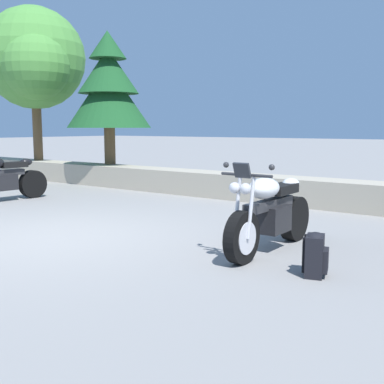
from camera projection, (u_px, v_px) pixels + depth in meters
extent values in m
plane|color=gray|center=(56.00, 237.00, 6.87)|extent=(120.00, 120.00, 0.00)
cube|color=#A89E89|center=(230.00, 185.00, 10.67)|extent=(36.00, 0.80, 0.55)
cylinder|color=black|center=(33.00, 184.00, 10.66)|extent=(0.23, 0.63, 0.62)
cube|color=black|center=(4.00, 182.00, 10.14)|extent=(0.36, 0.50, 0.34)
cube|color=black|center=(13.00, 165.00, 10.27)|extent=(0.30, 0.58, 0.12)
ellipsoid|color=black|center=(26.00, 162.00, 10.49)|extent=(0.24, 0.30, 0.16)
cylinder|color=silver|center=(19.00, 182.00, 10.58)|extent=(0.14, 0.39, 0.11)
cylinder|color=black|center=(242.00, 237.00, 5.49)|extent=(0.14, 0.62, 0.62)
cylinder|color=black|center=(294.00, 218.00, 6.64)|extent=(0.18, 0.62, 0.62)
cylinder|color=silver|center=(242.00, 237.00, 5.49)|extent=(0.16, 0.38, 0.38)
cube|color=black|center=(272.00, 219.00, 6.09)|extent=(0.32, 0.48, 0.34)
cube|color=#2D2D30|center=(269.00, 204.00, 5.98)|extent=(0.14, 1.10, 0.12)
ellipsoid|color=white|center=(264.00, 188.00, 5.83)|extent=(0.34, 0.52, 0.26)
cube|color=black|center=(281.00, 189.00, 6.22)|extent=(0.26, 0.56, 0.12)
ellipsoid|color=white|center=(291.00, 184.00, 6.46)|extent=(0.22, 0.28, 0.16)
cylinder|color=#2D2D30|center=(246.00, 175.00, 5.45)|extent=(0.66, 0.04, 0.04)
sphere|color=silver|center=(245.00, 189.00, 5.32)|extent=(0.13, 0.13, 0.13)
sphere|color=silver|center=(235.00, 188.00, 5.40)|extent=(0.13, 0.13, 0.13)
cube|color=#26282D|center=(242.00, 170.00, 5.37)|extent=(0.20, 0.10, 0.18)
cylinder|color=silver|center=(276.00, 216.00, 6.53)|extent=(0.11, 0.38, 0.11)
cylinder|color=silver|center=(251.00, 207.00, 5.42)|extent=(0.04, 0.16, 0.73)
cylinder|color=silver|center=(237.00, 206.00, 5.52)|extent=(0.04, 0.16, 0.73)
sphere|color=#2D2D30|center=(272.00, 167.00, 5.30)|extent=(0.07, 0.07, 0.07)
sphere|color=#2D2D30|center=(226.00, 165.00, 5.65)|extent=(0.07, 0.07, 0.07)
cube|color=black|center=(315.00, 256.00, 5.04)|extent=(0.26, 0.34, 0.44)
cube|color=black|center=(326.00, 260.00, 5.01)|extent=(0.12, 0.24, 0.24)
ellipsoid|color=black|center=(315.00, 236.00, 5.01)|extent=(0.25, 0.32, 0.08)
cube|color=black|center=(305.00, 251.00, 5.15)|extent=(0.04, 0.06, 0.37)
cube|color=black|center=(304.00, 255.00, 4.99)|extent=(0.04, 0.06, 0.37)
cylinder|color=brown|center=(37.00, 129.00, 14.68)|extent=(0.28, 0.28, 1.95)
sphere|color=#4C8E3D|center=(34.00, 58.00, 14.39)|extent=(3.05, 3.05, 3.05)
sphere|color=#4C8E3D|center=(36.00, 65.00, 13.67)|extent=(1.98, 1.98, 1.98)
cylinder|color=brown|center=(110.00, 140.00, 13.15)|extent=(0.30, 0.30, 1.34)
cone|color=#194C23|center=(109.00, 97.00, 12.99)|extent=(2.30, 2.30, 1.69)
cone|color=#194C23|center=(108.00, 71.00, 12.90)|extent=(1.66, 1.66, 1.22)
cone|color=#194C23|center=(107.00, 44.00, 12.80)|extent=(1.01, 1.01, 0.74)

